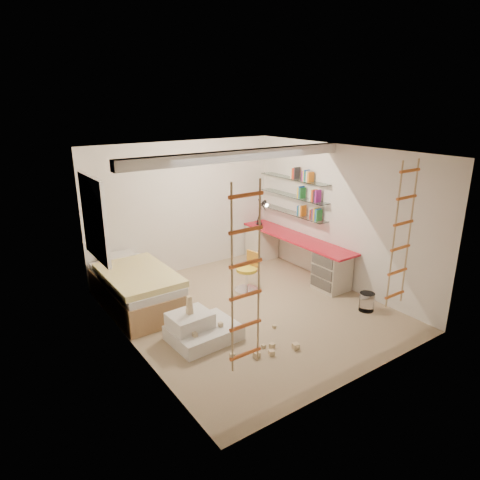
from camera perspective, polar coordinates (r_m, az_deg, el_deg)
floor at (r=7.21m, az=1.38°, el=-9.33°), size 4.50×4.50×0.00m
ceiling_beam at (r=6.69m, az=0.00°, el=11.22°), size 4.00×0.18×0.16m
window_frame at (r=7.12m, az=-18.88°, el=2.71°), size 0.06×1.15×1.35m
window_blind at (r=7.14m, az=-18.57°, el=2.76°), size 0.02×1.00×1.20m
rope_ladder_left at (r=4.57m, az=0.76°, el=-5.29°), size 0.41×0.04×2.13m
rope_ladder_right at (r=6.43m, az=20.76°, el=0.54°), size 0.41×0.04×2.13m
waste_bin at (r=7.44m, az=16.54°, el=-7.90°), size 0.25×0.25×0.31m
desk at (r=8.66m, az=7.23°, el=-1.70°), size 0.56×2.80×0.75m
shelves at (r=8.65m, az=7.09°, el=5.83°), size 0.25×1.80×0.71m
bed at (r=7.42m, az=-13.67°, el=-6.23°), size 1.02×2.00×0.69m
task_lamp at (r=9.12m, az=3.18°, el=4.25°), size 0.14×0.36×0.57m
swivel_chair at (r=7.78m, az=1.02°, el=-4.97°), size 0.49×0.49×0.74m
play_platform at (r=6.36m, az=-5.37°, el=-11.75°), size 0.99×0.79×0.43m
toy_blocks at (r=6.19m, az=-0.66°, el=-12.05°), size 1.35×1.15×0.70m
books at (r=8.63m, az=7.12°, el=6.59°), size 0.14×0.70×0.92m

